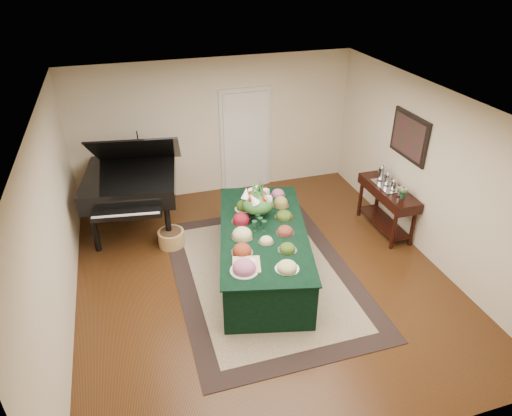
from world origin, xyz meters
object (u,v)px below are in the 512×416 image
object	(u,v)px
buffet_table	(263,251)
mahogany_sideboard	(388,197)
floral_centerpiece	(258,200)
grand_piano	(131,181)

from	to	relation	value
buffet_table	mahogany_sideboard	xyz separation A→B (m)	(2.45, 0.54, 0.26)
floral_centerpiece	mahogany_sideboard	xyz separation A→B (m)	(2.41, 0.15, -0.43)
floral_centerpiece	grand_piano	world-z (taller)	grand_piano
floral_centerpiece	grand_piano	size ratio (longest dim) A/B	0.25
buffet_table	mahogany_sideboard	distance (m)	2.52
mahogany_sideboard	floral_centerpiece	bearing A→B (deg)	-176.40
grand_piano	mahogany_sideboard	world-z (taller)	grand_piano
floral_centerpiece	mahogany_sideboard	distance (m)	2.46
grand_piano	mahogany_sideboard	distance (m)	4.45
grand_piano	buffet_table	bearing A→B (deg)	-46.94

